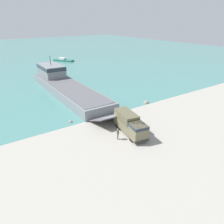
{
  "coord_description": "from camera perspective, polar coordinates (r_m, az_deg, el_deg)",
  "views": [
    {
      "loc": [
        -19.0,
        -27.61,
        16.91
      ],
      "look_at": [
        0.84,
        1.03,
        1.83
      ],
      "focal_mm": 35.0,
      "sensor_mm": 36.0,
      "label": 1
    }
  ],
  "objects": [
    {
      "name": "water_surface",
      "position": [
        123.85,
        -26.29,
        13.24
      ],
      "size": [
        240.0,
        180.0,
        0.01
      ],
      "primitive_type": "cube",
      "color": "#477F7A",
      "rests_on": "ground_plane"
    },
    {
      "name": "moored_boat_a",
      "position": [
        97.16,
        -12.58,
        13.12
      ],
      "size": [
        7.17,
        8.75,
        1.4
      ],
      "rotation": [
        0.0,
        0.0,
        3.74
      ],
      "color": "#2D7060",
      "rests_on": "ground_plane"
    },
    {
      "name": "military_truck",
      "position": [
        34.36,
        4.74,
        -3.09
      ],
      "size": [
        3.74,
        7.87,
        3.08
      ],
      "rotation": [
        0.0,
        0.0,
        -1.76
      ],
      "color": "#6B664C",
      "rests_on": "ground_plane"
    },
    {
      "name": "soldier_on_ramp",
      "position": [
        32.8,
        1.53,
        -5.54
      ],
      "size": [
        0.37,
        0.49,
        1.79
      ],
      "rotation": [
        0.0,
        0.0,
        5.96
      ],
      "color": "#4C4738",
      "rests_on": "ground_plane"
    },
    {
      "name": "shoreline_rock_b",
      "position": [
        47.6,
        8.9,
        2.3
      ],
      "size": [
        1.14,
        1.14,
        1.14
      ],
      "primitive_type": "sphere",
      "color": "gray",
      "rests_on": "ground_plane"
    },
    {
      "name": "landing_craft",
      "position": [
        56.12,
        -12.63,
        7.22
      ],
      "size": [
        8.17,
        37.6,
        7.54
      ],
      "rotation": [
        0.0,
        0.0,
        -0.03
      ],
      "color": "gray",
      "rests_on": "ground_plane"
    },
    {
      "name": "ground_plane",
      "position": [
        37.54,
        -0.16,
        -3.37
      ],
      "size": [
        240.0,
        240.0,
        0.0
      ],
      "primitive_type": "plane",
      "color": "#9E998E"
    },
    {
      "name": "shoreline_rock_a",
      "position": [
        39.2,
        -10.74,
        -2.59
      ],
      "size": [
        0.67,
        0.67,
        0.67
      ],
      "primitive_type": "sphere",
      "color": "gray",
      "rests_on": "ground_plane"
    }
  ]
}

